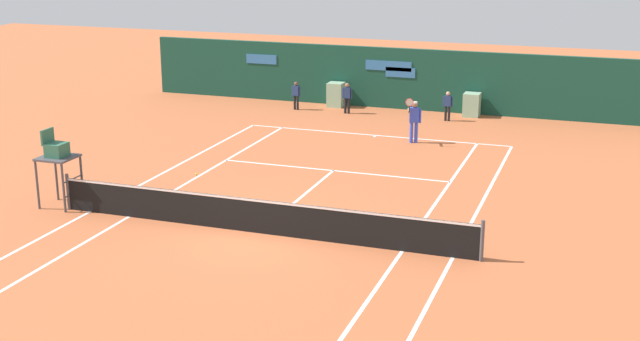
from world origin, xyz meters
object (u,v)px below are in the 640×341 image
(ball_kid_left_post, at_px, (448,104))
(player_on_baseline, at_px, (414,118))
(ball_kid_centre_post, at_px, (296,94))
(tennis_ball_mid_court, at_px, (196,174))
(ball_kid_right_post, at_px, (347,96))
(umpire_chair, at_px, (57,156))

(ball_kid_left_post, bearing_deg, player_on_baseline, 86.50)
(ball_kid_centre_post, xyz_separation_m, tennis_ball_mid_court, (0.58, -10.83, -0.70))
(player_on_baseline, height_order, tennis_ball_mid_court, player_on_baseline)
(ball_kid_right_post, xyz_separation_m, ball_kid_left_post, (4.47, 0.00, -0.05))
(player_on_baseline, bearing_deg, tennis_ball_mid_court, 32.33)
(ball_kid_centre_post, relative_size, ball_kid_left_post, 1.01)
(player_on_baseline, xyz_separation_m, ball_kid_right_post, (-3.99, 4.17, -0.18))
(player_on_baseline, xyz_separation_m, tennis_ball_mid_court, (-5.81, -6.65, -0.93))
(umpire_chair, distance_m, ball_kid_right_post, 15.59)
(ball_kid_right_post, bearing_deg, umpire_chair, 73.15)
(ball_kid_centre_post, bearing_deg, ball_kid_right_post, -175.29)
(player_on_baseline, xyz_separation_m, ball_kid_left_post, (0.48, 4.17, -0.24))
(umpire_chair, distance_m, player_on_baseline, 13.54)
(ball_kid_right_post, bearing_deg, ball_kid_left_post, 178.43)
(player_on_baseline, distance_m, tennis_ball_mid_court, 8.88)
(ball_kid_left_post, bearing_deg, umpire_chair, 63.35)
(ball_kid_right_post, height_order, tennis_ball_mid_court, ball_kid_right_post)
(umpire_chair, distance_m, ball_kid_left_post, 17.31)
(ball_kid_right_post, relative_size, ball_kid_centre_post, 1.07)
(umpire_chair, relative_size, ball_kid_right_post, 1.71)
(ball_kid_left_post, xyz_separation_m, tennis_ball_mid_court, (-6.29, -10.83, -0.69))
(ball_kid_centre_post, bearing_deg, tennis_ball_mid_court, 97.77)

